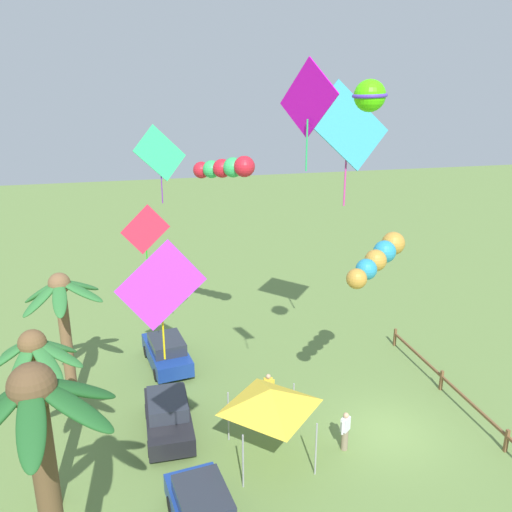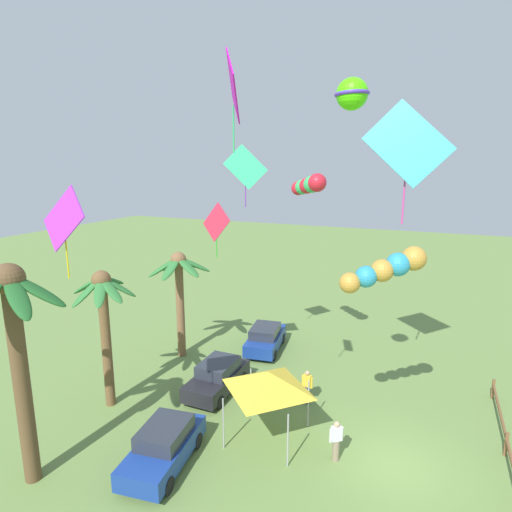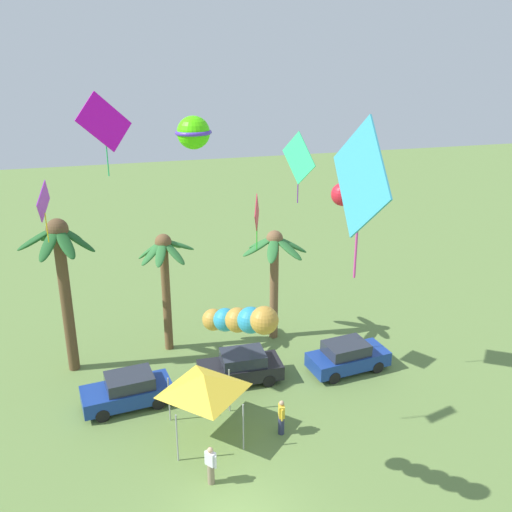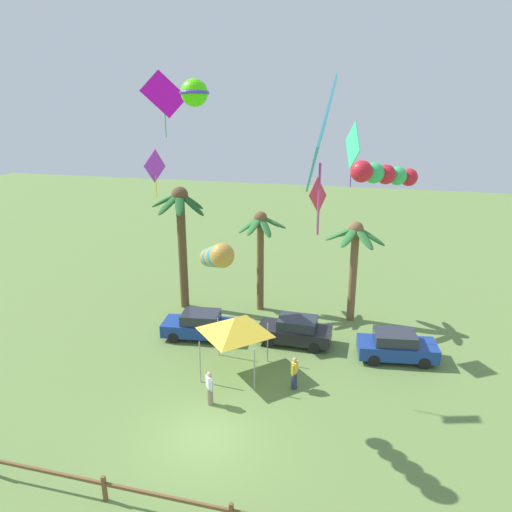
{
  "view_description": "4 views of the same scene",
  "coord_description": "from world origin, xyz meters",
  "px_view_note": "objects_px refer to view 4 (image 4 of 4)",
  "views": [
    {
      "loc": [
        -16.1,
        9.31,
        13.24
      ],
      "look_at": [
        1.15,
        5.08,
        7.39
      ],
      "focal_mm": 37.37,
      "sensor_mm": 36.0,
      "label": 1
    },
    {
      "loc": [
        -14.28,
        -0.62,
        10.69
      ],
      "look_at": [
        0.15,
        5.57,
        7.32
      ],
      "focal_mm": 29.55,
      "sensor_mm": 36.0,
      "label": 2
    },
    {
      "loc": [
        -3.28,
        -15.03,
        15.56
      ],
      "look_at": [
        1.7,
        4.19,
        7.96
      ],
      "focal_mm": 41.28,
      "sensor_mm": 36.0,
      "label": 3
    },
    {
      "loc": [
        5.8,
        -14.59,
        12.51
      ],
      "look_at": [
        0.87,
        4.52,
        6.12
      ],
      "focal_mm": 33.46,
      "sensor_mm": 36.0,
      "label": 4
    }
  ],
  "objects_px": {
    "palm_tree_0": "(261,239)",
    "parked_car_2": "(295,331)",
    "spectator_0": "(294,373)",
    "kite_tube_6": "(216,256)",
    "parked_car_1": "(199,325)",
    "kite_diamond_7": "(164,95)",
    "kite_tube_2": "(383,174)",
    "kite_diamond_3": "(353,146)",
    "spectator_1": "(210,388)",
    "palm_tree_2": "(181,223)",
    "kite_diamond_0": "(318,196)",
    "parked_car_0": "(396,346)",
    "kite_diamond_4": "(155,167)",
    "kite_diamond_1": "(321,137)",
    "festival_tent": "(235,325)",
    "palm_tree_1": "(355,249)",
    "kite_ball_5": "(194,93)"
  },
  "relations": [
    {
      "from": "spectator_1",
      "to": "kite_diamond_3",
      "type": "xyz_separation_m",
      "value": [
        5.07,
        5.93,
        9.78
      ]
    },
    {
      "from": "palm_tree_1",
      "to": "festival_tent",
      "type": "height_order",
      "value": "palm_tree_1"
    },
    {
      "from": "kite_tube_2",
      "to": "kite_diamond_3",
      "type": "relative_size",
      "value": 0.89
    },
    {
      "from": "kite_diamond_0",
      "to": "kite_tube_6",
      "type": "relative_size",
      "value": 0.97
    },
    {
      "from": "parked_car_1",
      "to": "kite_diamond_3",
      "type": "xyz_separation_m",
      "value": [
        7.74,
        0.24,
        9.84
      ]
    },
    {
      "from": "palm_tree_0",
      "to": "kite_tube_6",
      "type": "bearing_deg",
      "value": -84.05
    },
    {
      "from": "palm_tree_0",
      "to": "palm_tree_1",
      "type": "distance_m",
      "value": 5.63
    },
    {
      "from": "parked_car_1",
      "to": "palm_tree_2",
      "type": "bearing_deg",
      "value": 122.95
    },
    {
      "from": "palm_tree_2",
      "to": "kite_tube_6",
      "type": "relative_size",
      "value": 2.84
    },
    {
      "from": "palm_tree_0",
      "to": "parked_car_2",
      "type": "xyz_separation_m",
      "value": [
        2.92,
        -3.95,
        -3.85
      ]
    },
    {
      "from": "spectator_1",
      "to": "kite_diamond_7",
      "type": "distance_m",
      "value": 12.56
    },
    {
      "from": "kite_ball_5",
      "to": "palm_tree_1",
      "type": "bearing_deg",
      "value": 61.58
    },
    {
      "from": "palm_tree_0",
      "to": "parked_car_2",
      "type": "distance_m",
      "value": 6.24
    },
    {
      "from": "parked_car_1",
      "to": "kite_diamond_1",
      "type": "distance_m",
      "value": 14.75
    },
    {
      "from": "parked_car_1",
      "to": "spectator_0",
      "type": "bearing_deg",
      "value": -31.11
    },
    {
      "from": "spectator_0",
      "to": "kite_diamond_1",
      "type": "bearing_deg",
      "value": -71.07
    },
    {
      "from": "spectator_1",
      "to": "kite_diamond_7",
      "type": "bearing_deg",
      "value": 133.8
    },
    {
      "from": "festival_tent",
      "to": "parked_car_2",
      "type": "bearing_deg",
      "value": 56.57
    },
    {
      "from": "palm_tree_2",
      "to": "spectator_1",
      "type": "relative_size",
      "value": 4.86
    },
    {
      "from": "spectator_0",
      "to": "kite_diamond_3",
      "type": "bearing_deg",
      "value": 65.46
    },
    {
      "from": "spectator_0",
      "to": "kite_diamond_4",
      "type": "distance_m",
      "value": 12.86
    },
    {
      "from": "kite_ball_5",
      "to": "kite_diamond_1",
      "type": "bearing_deg",
      "value": -16.32
    },
    {
      "from": "kite_diamond_4",
      "to": "kite_tube_6",
      "type": "xyz_separation_m",
      "value": [
        6.12,
        -8.0,
        -2.0
      ]
    },
    {
      "from": "palm_tree_0",
      "to": "kite_diamond_4",
      "type": "bearing_deg",
      "value": -144.03
    },
    {
      "from": "kite_tube_2",
      "to": "festival_tent",
      "type": "bearing_deg",
      "value": -176.72
    },
    {
      "from": "parked_car_1",
      "to": "kite_diamond_1",
      "type": "xyz_separation_m",
      "value": [
        7.19,
        -7.12,
        10.73
      ]
    },
    {
      "from": "palm_tree_0",
      "to": "spectator_1",
      "type": "bearing_deg",
      "value": -88.24
    },
    {
      "from": "palm_tree_0",
      "to": "palm_tree_2",
      "type": "xyz_separation_m",
      "value": [
        -4.78,
        -0.85,
        0.92
      ]
    },
    {
      "from": "kite_diamond_7",
      "to": "kite_tube_2",
      "type": "bearing_deg",
      "value": 2.65
    },
    {
      "from": "spectator_0",
      "to": "kite_tube_6",
      "type": "distance_m",
      "value": 7.64
    },
    {
      "from": "palm_tree_1",
      "to": "kite_tube_2",
      "type": "bearing_deg",
      "value": -80.36
    },
    {
      "from": "kite_diamond_1",
      "to": "kite_diamond_4",
      "type": "height_order",
      "value": "kite_diamond_1"
    },
    {
      "from": "palm_tree_2",
      "to": "kite_tube_2",
      "type": "height_order",
      "value": "kite_tube_2"
    },
    {
      "from": "spectator_1",
      "to": "kite_tube_6",
      "type": "xyz_separation_m",
      "value": [
        0.89,
        -1.27,
        6.42
      ]
    },
    {
      "from": "palm_tree_1",
      "to": "spectator_1",
      "type": "relative_size",
      "value": 3.82
    },
    {
      "from": "palm_tree_0",
      "to": "festival_tent",
      "type": "bearing_deg",
      "value": -85.39
    },
    {
      "from": "parked_car_2",
      "to": "kite_diamond_4",
      "type": "distance_m",
      "value": 11.55
    },
    {
      "from": "palm_tree_0",
      "to": "palm_tree_2",
      "type": "height_order",
      "value": "palm_tree_2"
    },
    {
      "from": "palm_tree_2",
      "to": "kite_diamond_0",
      "type": "xyz_separation_m",
      "value": [
        8.58,
        -2.72,
        2.55
      ]
    },
    {
      "from": "palm_tree_0",
      "to": "parked_car_1",
      "type": "xyz_separation_m",
      "value": [
        -2.35,
        -4.6,
        -3.85
      ]
    },
    {
      "from": "festival_tent",
      "to": "spectator_1",
      "type": "bearing_deg",
      "value": -95.76
    },
    {
      "from": "palm_tree_1",
      "to": "parked_car_1",
      "type": "xyz_separation_m",
      "value": [
        -7.98,
        -4.4,
        -3.73
      ]
    },
    {
      "from": "parked_car_2",
      "to": "festival_tent",
      "type": "relative_size",
      "value": 1.37
    },
    {
      "from": "parked_car_2",
      "to": "kite_diamond_7",
      "type": "distance_m",
      "value": 13.61
    },
    {
      "from": "parked_car_0",
      "to": "kite_diamond_4",
      "type": "xyz_separation_m",
      "value": [
        -13.09,
        0.77,
        8.48
      ]
    },
    {
      "from": "palm_tree_2",
      "to": "kite_tube_2",
      "type": "distance_m",
      "value": 13.83
    },
    {
      "from": "kite_diamond_4",
      "to": "palm_tree_1",
      "type": "bearing_deg",
      "value": 17.74
    },
    {
      "from": "kite_ball_5",
      "to": "kite_tube_6",
      "type": "xyz_separation_m",
      "value": [
        1.07,
        -1.23,
        -5.59
      ]
    },
    {
      "from": "kite_diamond_3",
      "to": "kite_diamond_7",
      "type": "bearing_deg",
      "value": -157.64
    },
    {
      "from": "palm_tree_2",
      "to": "kite_diamond_7",
      "type": "distance_m",
      "value": 10.17
    }
  ]
}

